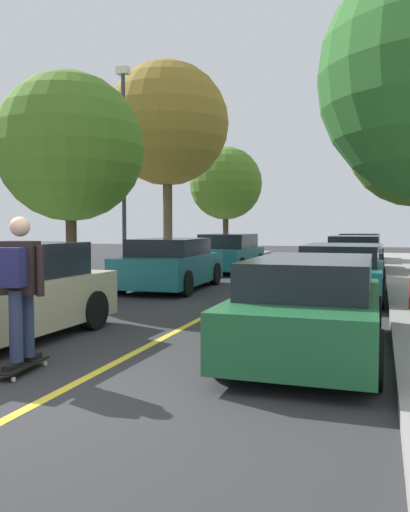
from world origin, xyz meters
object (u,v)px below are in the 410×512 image
Objects in this scene: parked_car_left_far at (228,253)px; parked_car_right_farthest at (360,248)px; parked_car_left_near at (170,264)px; parked_car_right_nearest at (311,305)px; street_tree_left_nearest at (70,148)px; skateboard at (23,366)px; parked_car_right_far at (355,255)px; street_tree_left_far at (226,184)px; street_tree_left_near at (167,124)px; parked_car_right_near at (341,271)px; skateboarder at (19,281)px; streetlamp at (124,160)px.

parked_car_left_far is 7.94m from parked_car_right_farthest.
parked_car_left_far reaches higher than parked_car_left_near.
street_tree_left_nearest is at bearing 145.90° from parked_car_right_nearest.
parked_car_left_far is at bearing 96.00° from skateboard.
street_tree_left_far is (-6.50, 5.68, 3.14)m from parked_car_right_far.
street_tree_left_near is 1.36× the size of street_tree_left_far.
parked_car_right_farthest is at bearing -0.75° from street_tree_left_far.
parked_car_right_farthest reaches higher than parked_car_right_near.
street_tree_left_near reaches higher than street_tree_left_nearest.
skateboard is at bearing 95.84° from skateboarder.
skateboarder is (3.44, -12.78, -4.29)m from street_tree_left_near.
streetlamp reaches higher than parked_car_right_near.
street_tree_left_nearest is (-6.50, -13.82, 2.98)m from parked_car_right_farthest.
parked_car_right_near reaches higher than skateboard.
parked_car_right_nearest is at bearing -53.44° from parked_car_left_near.
streetlamp is at bearing -118.69° from parked_car_right_farthest.
parked_car_right_far is (4.50, 6.56, -0.01)m from parked_car_left_near.
parked_car_right_near is 14.46m from street_tree_left_far.
skateboarder is (1.44, -13.73, 0.39)m from parked_car_left_far.
street_tree_left_nearest is (-6.50, 4.40, 3.00)m from parked_car_right_nearest.
parked_car_left_far is 13.78m from skateboard.
parked_car_left_near is 7.55m from parked_car_right_nearest.
parked_car_right_farthest is 7.21m from street_tree_left_far.
street_tree_left_near is at bearing -130.91° from parked_car_right_farthest.
parked_car_right_far is at bearing 51.71° from street_tree_left_nearest.
streetlamp is at bearing 84.09° from street_tree_left_nearest.
skateboard is (3.44, -12.74, -5.28)m from street_tree_left_near.
parked_car_right_near is 0.79× the size of street_tree_left_far.
parked_car_left_near is at bearing 100.09° from skateboard.
parked_car_left_near is at bearing -22.85° from streetlamp.
parked_car_left_near is 5.61m from parked_car_left_far.
street_tree_left_nearest is 6.55m from street_tree_left_near.
parked_car_right_near is 12.43m from parked_car_right_farthest.
parked_car_left_near is 0.89× the size of parked_car_right_farthest.
parked_car_right_far is 0.79× the size of street_tree_left_nearest.
skateboard is at bearing -146.56° from parked_car_right_nearest.
parked_car_right_nearest is at bearing -90.00° from parked_car_right_farthest.
parked_car_left_far is 0.88× the size of parked_car_right_farthest.
parked_car_right_far is 0.77× the size of street_tree_left_far.
street_tree_left_near is at bearing 93.63° from streetlamp.
street_tree_left_nearest is at bearing -167.92° from parked_car_right_near.
street_tree_left_nearest reaches higher than parked_car_right_near.
parked_car_right_far is at bearing 55.58° from parked_car_left_near.
parked_car_right_near is at bearing 12.08° from street_tree_left_nearest.
parked_car_right_far is 2.46× the size of skateboarder.
skateboarder is (3.44, -20.36, -2.73)m from street_tree_left_far.
parked_car_left_far is at bearing -167.99° from parked_car_right_far.
skateboarder is (-3.06, -20.28, 0.40)m from parked_car_right_farthest.
streetlamp is at bearing -88.76° from street_tree_left_far.
skateboard is (1.44, -8.09, -0.59)m from parked_car_left_near.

